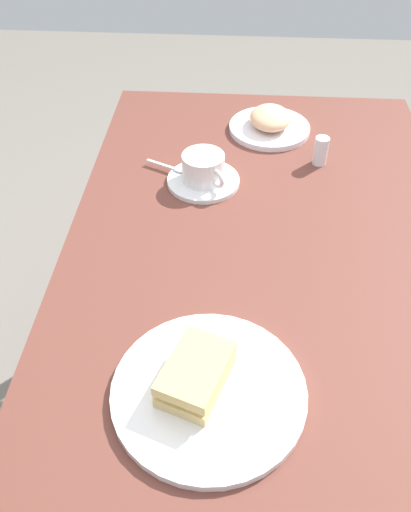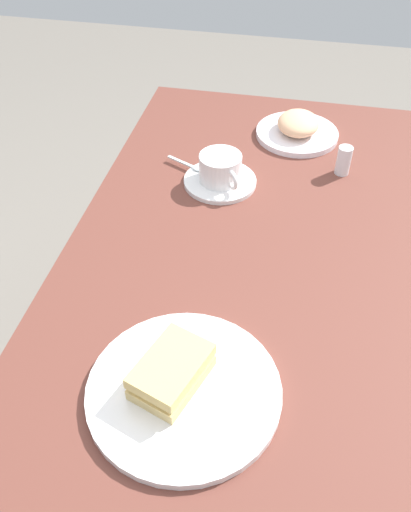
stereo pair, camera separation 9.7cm
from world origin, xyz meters
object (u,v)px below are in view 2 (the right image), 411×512
Objects in this scene: coffee_saucer at (220,181)px; coffee_cup at (221,167)px; salt_shaker at (344,160)px; sandwich_front at (172,372)px; side_plate at (297,134)px; sandwich_plate at (184,391)px; dining_table at (268,279)px; spoon at (191,166)px.

coffee_saucer is 0.04m from coffee_cup.
sandwich_front is at bearing 159.21° from salt_shaker.
coffee_saucer is 0.28m from side_plate.
sandwich_front reaches higher than sandwich_plate.
salt_shaker is (0.10, -0.26, -0.01)m from coffee_cup.
sandwich_plate reaches higher than coffee_saucer.
spoon is at bearing 45.90° from dining_table.
spoon is at bearing 11.77° from sandwich_plate.
side_plate is (0.40, -0.02, 0.11)m from dining_table.
sandwich_plate is 4.38× the size of salt_shaker.
coffee_saucer is (0.52, 0.03, -0.03)m from sandwich_front.
side_plate is at bearing -7.76° from sandwich_plate.
sandwich_plate is 0.58m from spoon.
sandwich_plate is 0.53m from coffee_saucer.
coffee_saucer is 2.41× the size of salt_shaker.
spoon is 0.30m from side_plate.
dining_table is 0.41m from side_plate.
sandwich_plate is 1.82× the size of coffee_saucer.
spoon reaches higher than dining_table.
coffee_cup is 1.60× the size of salt_shaker.
coffee_cup reaches higher than side_plate.
dining_table is at bearing -141.11° from coffee_saucer.
coffee_cup is at bearing 110.15° from salt_shaker.
spoon reaches higher than sandwich_plate.
coffee_saucer is at bearing 38.89° from dining_table.
salt_shaker reaches higher than sandwich_plate.
side_plate is at bearing 38.94° from salt_shaker.
sandwich_plate is at bearing -175.26° from coffee_cup.
sandwich_front is at bearing -169.98° from spoon.
salt_shaker is at bearing -141.06° from side_plate.
coffee_cup is at bearing 147.52° from side_plate.
sandwich_plate is 0.53m from coffee_cup.
dining_table is 0.32m from salt_shaker.
sandwich_front is at bearing 163.24° from dining_table.
side_plate is at bearing -2.23° from dining_table.
side_plate reaches higher than coffee_saucer.
salt_shaker is (0.09, -0.26, 0.03)m from coffee_saucer.
coffee_cup reaches higher than sandwich_plate.
dining_table is 0.31m from spoon.
spoon is (0.56, 0.10, -0.03)m from sandwich_front.
coffee_cup reaches higher than coffee_saucer.
salt_shaker is at bearing -26.01° from dining_table.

